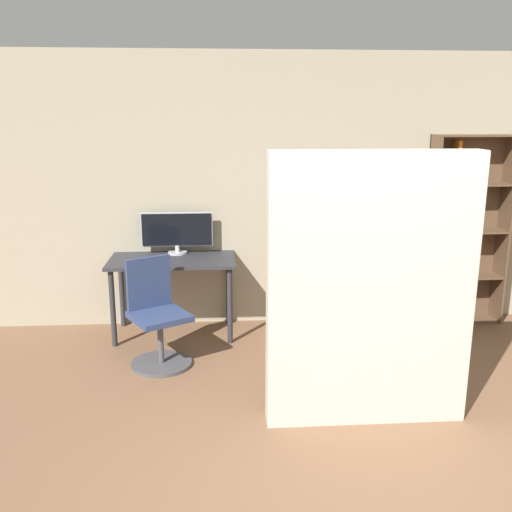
% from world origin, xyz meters
% --- Properties ---
extents(wall_back, '(8.00, 0.06, 2.70)m').
position_xyz_m(wall_back, '(0.00, 3.20, 1.35)').
color(wall_back, tan).
rests_on(wall_back, ground).
extents(desk, '(1.20, 0.65, 0.76)m').
position_xyz_m(desk, '(-1.34, 2.84, 0.66)').
color(desk, '#2D2D33').
rests_on(desk, ground).
extents(monitor, '(0.70, 0.19, 0.41)m').
position_xyz_m(monitor, '(-1.30, 3.05, 0.99)').
color(monitor, '#B7B7BC').
rests_on(monitor, desk).
extents(office_chair, '(0.60, 0.60, 0.92)m').
position_xyz_m(office_chair, '(-1.43, 2.17, 0.37)').
color(office_chair, '#4C4C51').
rests_on(office_chair, ground).
extents(bookshelf, '(0.78, 0.30, 1.91)m').
position_xyz_m(bookshelf, '(1.52, 3.05, 0.95)').
color(bookshelf, brown).
rests_on(bookshelf, ground).
extents(mattress_near, '(1.39, 0.20, 1.88)m').
position_xyz_m(mattress_near, '(0.11, 1.12, 0.94)').
color(mattress_near, beige).
rests_on(mattress_near, ground).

